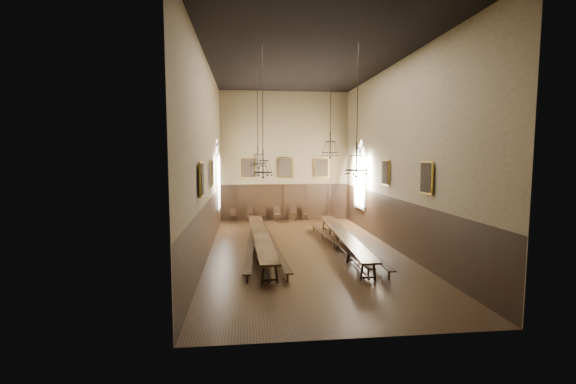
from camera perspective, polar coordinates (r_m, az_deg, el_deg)
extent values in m
cube|color=black|center=(18.81, 2.33, -8.67)|extent=(9.00, 18.00, 0.02)
cube|color=black|center=(18.76, 2.44, 19.11)|extent=(9.00, 18.00, 0.02)
cube|color=#857051|center=(27.18, -0.48, 5.31)|extent=(9.00, 0.02, 9.00)
cube|color=#857051|center=(9.43, 10.66, 4.82)|extent=(9.00, 0.02, 9.00)
cube|color=#857051|center=(18.12, -11.92, 5.09)|extent=(0.02, 18.00, 9.00)
cube|color=#857051|center=(19.43, 15.70, 5.02)|extent=(0.02, 18.00, 9.00)
cube|color=black|center=(18.66, -4.10, -6.25)|extent=(1.06, 10.75, 0.08)
cube|color=black|center=(18.98, 8.10, -6.16)|extent=(1.26, 10.43, 0.07)
cube|color=black|center=(18.57, -5.53, -7.51)|extent=(0.72, 9.91, 0.05)
cube|color=black|center=(18.66, -2.40, -7.38)|extent=(0.85, 10.24, 0.05)
cube|color=black|center=(19.14, 6.91, -7.17)|extent=(0.88, 9.59, 0.05)
cube|color=black|center=(19.02, 10.34, -7.31)|extent=(0.55, 9.55, 0.05)
cube|color=black|center=(26.90, -8.07, -3.49)|extent=(0.48, 0.48, 0.05)
cube|color=black|center=(27.03, -8.07, -2.95)|extent=(0.38, 0.15, 0.46)
cube|color=black|center=(26.88, -5.71, -3.31)|extent=(0.54, 0.54, 0.05)
cube|color=black|center=(27.03, -5.72, -2.69)|extent=(0.45, 0.14, 0.54)
cube|color=black|center=(26.89, -3.72, -3.46)|extent=(0.44, 0.44, 0.05)
cube|color=black|center=(27.01, -3.74, -2.93)|extent=(0.38, 0.10, 0.45)
cube|color=black|center=(26.91, -1.53, -3.27)|extent=(0.58, 0.58, 0.05)
cube|color=black|center=(27.06, -1.56, -2.64)|extent=(0.44, 0.19, 0.54)
cube|color=black|center=(27.06, 0.64, -3.21)|extent=(0.58, 0.58, 0.05)
cube|color=black|center=(27.22, 0.60, -2.59)|extent=(0.45, 0.19, 0.54)
cube|color=black|center=(27.22, 2.54, -3.28)|extent=(0.44, 0.44, 0.05)
cube|color=black|center=(27.35, 2.49, -2.73)|extent=(0.41, 0.08, 0.48)
cylinder|color=black|center=(20.93, -4.55, 12.24)|extent=(0.03, 0.03, 3.89)
torus|color=black|center=(20.79, -4.49, 4.19)|extent=(0.80, 0.80, 0.05)
torus|color=black|center=(20.79, -4.50, 5.61)|extent=(0.51, 0.51, 0.04)
cylinder|color=black|center=(20.79, -4.50, 5.35)|extent=(0.06, 0.06, 1.13)
cylinder|color=black|center=(20.87, 6.34, 13.26)|extent=(0.03, 0.03, 3.16)
torus|color=black|center=(20.68, 6.26, 5.80)|extent=(0.91, 0.91, 0.05)
torus|color=black|center=(20.69, 6.28, 7.44)|extent=(0.58, 0.58, 0.04)
cylinder|color=black|center=(20.69, 6.27, 7.14)|extent=(0.06, 0.06, 1.29)
cylinder|color=black|center=(16.11, -3.80, 13.77)|extent=(0.03, 0.03, 4.17)
torus|color=black|center=(15.96, -3.73, 2.91)|extent=(0.77, 0.77, 0.05)
torus|color=black|center=(15.94, -3.74, 4.70)|extent=(0.49, 0.49, 0.04)
cylinder|color=black|center=(15.94, -3.74, 4.37)|extent=(0.05, 0.05, 1.08)
cylinder|color=black|center=(16.01, 10.28, 14.25)|extent=(0.03, 0.03, 3.89)
torus|color=black|center=(15.84, 10.09, 3.20)|extent=(0.91, 0.91, 0.05)
torus|color=black|center=(15.82, 10.13, 5.33)|extent=(0.58, 0.58, 0.04)
cylinder|color=black|center=(15.82, 10.12, 4.95)|extent=(0.06, 0.06, 1.29)
cube|color=#AE8C29|center=(26.93, -5.97, 3.58)|extent=(1.10, 0.12, 1.40)
cube|color=black|center=(26.93, -5.97, 3.58)|extent=(0.98, 0.02, 1.28)
cube|color=#AE8C29|center=(27.06, -0.45, 3.62)|extent=(1.10, 0.12, 1.40)
cube|color=black|center=(27.06, -0.45, 3.62)|extent=(0.98, 0.02, 1.28)
cube|color=#AE8C29|center=(27.45, 4.97, 3.62)|extent=(1.10, 0.12, 1.40)
cube|color=black|center=(27.45, 4.97, 3.62)|extent=(0.98, 0.02, 1.28)
cube|color=#AE8C29|center=(19.12, -11.19, 2.72)|extent=(0.12, 1.00, 1.30)
cube|color=black|center=(19.12, -11.19, 2.72)|extent=(0.02, 0.88, 1.18)
cube|color=#AE8C29|center=(14.65, -12.69, 1.87)|extent=(0.12, 1.00, 1.30)
cube|color=black|center=(14.65, -12.69, 1.87)|extent=(0.02, 0.88, 1.18)
cube|color=#AE8C29|center=(20.34, 14.25, 2.82)|extent=(0.12, 1.00, 1.30)
cube|color=black|center=(20.34, 14.25, 2.82)|extent=(0.02, 0.88, 1.18)
cube|color=#AE8C29|center=(16.20, 19.82, 2.01)|extent=(0.12, 1.00, 1.30)
cube|color=black|center=(16.20, 19.82, 2.01)|extent=(0.02, 0.88, 1.18)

